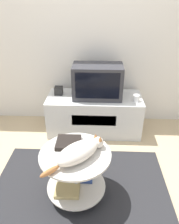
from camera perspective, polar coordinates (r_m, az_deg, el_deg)
The scene contains 10 objects.
ground_plane at distance 2.18m, azimuth -2.53°, elevation -20.99°, with size 12.00×12.00×0.00m, color tan.
wall_back at distance 2.87m, azimuth -0.58°, elevation 21.75°, with size 8.00×0.05×2.60m.
rug at distance 2.18m, azimuth -2.54°, elevation -20.82°, with size 1.67×1.27×0.02m.
tv_stand at distance 2.88m, azimuth 1.26°, elevation -0.44°, with size 1.20×0.51×0.50m.
tv at distance 2.69m, azimuth 2.10°, elevation 7.98°, with size 0.60×0.35×0.41m.
speaker at distance 2.84m, azimuth -8.06°, elevation 5.55°, with size 0.10×0.10×0.10m.
mug at distance 2.70m, azimuth 12.13°, elevation 3.58°, with size 0.08×0.08×0.08m.
coffee_table at distance 1.96m, azimuth -3.75°, elevation -15.22°, with size 0.60×0.60×0.48m.
dvd_box at distance 1.92m, azimuth -5.50°, elevation -7.96°, with size 0.21×0.20×0.04m.
cat at distance 1.75m, azimuth -2.88°, elevation -10.32°, with size 0.47×0.45×0.13m.
Camera 1 is at (0.15, -1.39, 1.68)m, focal length 35.00 mm.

